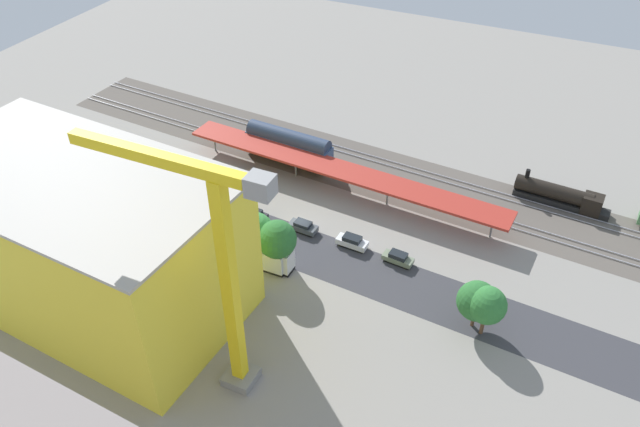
{
  "coord_description": "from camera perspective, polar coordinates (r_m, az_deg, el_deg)",
  "views": [
    {
      "loc": [
        -33.99,
        65.68,
        60.42
      ],
      "look_at": [
        -3.55,
        0.72,
        4.56
      ],
      "focal_mm": 34.9,
      "sensor_mm": 36.0,
      "label": 1
    }
  ],
  "objects": [
    {
      "name": "tower_crane",
      "position": [
        63.94,
        -9.43,
        -4.91
      ],
      "size": [
        21.95,
        3.6,
        30.29
      ],
      "color": "gray",
      "rests_on": "ground"
    },
    {
      "name": "ground_plane",
      "position": [
        95.5,
        -1.75,
        -1.36
      ],
      "size": [
        189.15,
        189.15,
        0.0
      ],
      "primitive_type": "plane",
      "color": "gray",
      "rests_on": "ground"
    },
    {
      "name": "freight_coach_far",
      "position": [
        109.41,
        -2.9,
        6.31
      ],
      "size": [
        16.38,
        4.09,
        6.06
      ],
      "color": "black",
      "rests_on": "ground"
    },
    {
      "name": "box_truck_0",
      "position": [
        88.38,
        -4.95,
        -3.86
      ],
      "size": [
        8.42,
        2.51,
        3.61
      ],
      "color": "black",
      "rests_on": "ground"
    },
    {
      "name": "street_tree_2",
      "position": [
        88.24,
        -7.1,
        -1.88
      ],
      "size": [
        4.36,
        4.36,
        6.59
      ],
      "color": "brown",
      "rests_on": "ground"
    },
    {
      "name": "street_tree_5",
      "position": [
        86.91,
        -6.09,
        -1.81
      ],
      "size": [
        6.02,
        6.02,
        8.2
      ],
      "color": "brown",
      "rests_on": "ground"
    },
    {
      "name": "parked_car_5",
      "position": [
        104.77,
        -12.78,
        2.12
      ],
      "size": [
        4.71,
        1.98,
        1.64
      ],
      "color": "black",
      "rests_on": "ground"
    },
    {
      "name": "street_tree_1",
      "position": [
        84.84,
        -3.95,
        -2.39
      ],
      "size": [
        5.43,
        5.43,
        8.41
      ],
      "color": "brown",
      "rests_on": "ground"
    },
    {
      "name": "traffic_light",
      "position": [
        95.64,
        -14.35,
        0.69
      ],
      "size": [
        0.5,
        0.36,
        6.67
      ],
      "color": "#333333",
      "rests_on": "ground"
    },
    {
      "name": "street_tree_0",
      "position": [
        104.32,
        -21.15,
        3.16
      ],
      "size": [
        4.78,
        4.78,
        7.69
      ],
      "color": "brown",
      "rests_on": "ground"
    },
    {
      "name": "parked_car_0",
      "position": [
        89.8,
        7.16,
        -4.1
      ],
      "size": [
        4.57,
        2.12,
        1.71
      ],
      "color": "black",
      "rests_on": "ground"
    },
    {
      "name": "box_truck_1",
      "position": [
        88.5,
        -5.52,
        -3.89
      ],
      "size": [
        8.56,
        2.68,
        3.5
      ],
      "color": "black",
      "rests_on": "ground"
    },
    {
      "name": "construction_building",
      "position": [
        83.51,
        -20.84,
        -2.4
      ],
      "size": [
        40.44,
        23.59,
        19.5
      ],
      "primitive_type": "cube",
      "rotation": [
        0.0,
        0.0,
        -0.06
      ],
      "color": "yellow",
      "rests_on": "ground"
    },
    {
      "name": "street_tree_3",
      "position": [
        79.33,
        15.08,
        -8.13
      ],
      "size": [
        4.85,
        4.85,
        7.43
      ],
      "color": "brown",
      "rests_on": "ground"
    },
    {
      "name": "rail_bed",
      "position": [
        109.95,
        2.84,
        4.52
      ],
      "size": [
        118.92,
        22.22,
        0.01
      ],
      "primitive_type": "cube",
      "rotation": [
        0.0,
        0.0,
        -0.06
      ],
      "color": "#5B544C",
      "rests_on": "ground"
    },
    {
      "name": "construction_roof_slab",
      "position": [
        77.88,
        -22.44,
        3.2
      ],
      "size": [
        41.07,
        24.23,
        0.4
      ],
      "primitive_type": "cube",
      "rotation": [
        0.0,
        0.0,
        -0.06
      ],
      "color": "#ADA89E",
      "rests_on": "construction_building"
    },
    {
      "name": "parked_car_3",
      "position": [
        97.34,
        -6.05,
        -0.13
      ],
      "size": [
        4.37,
        2.09,
        1.71
      ],
      "color": "black",
      "rests_on": "ground"
    },
    {
      "name": "track_rails",
      "position": [
        109.85,
        2.84,
        4.6
      ],
      "size": [
        117.99,
        15.81,
        0.12
      ],
      "color": "#9E9EA8",
      "rests_on": "ground"
    },
    {
      "name": "platform_canopy_near",
      "position": [
        101.4,
        1.88,
        4.01
      ],
      "size": [
        56.82,
        8.61,
        4.14
      ],
      "color": "#A82D23",
      "rests_on": "ground"
    },
    {
      "name": "parked_car_4",
      "position": [
        100.99,
        -9.3,
        1.13
      ],
      "size": [
        4.19,
        2.05,
        1.73
      ],
      "color": "black",
      "rests_on": "ground"
    },
    {
      "name": "parked_car_1",
      "position": [
        91.83,
        2.96,
        -2.63
      ],
      "size": [
        4.77,
        2.03,
        1.84
      ],
      "color": "black",
      "rests_on": "ground"
    },
    {
      "name": "parked_car_2",
      "position": [
        94.55,
        -1.57,
        -1.24
      ],
      "size": [
        4.56,
        2.07,
        1.68
      ],
      "color": "black",
      "rests_on": "ground"
    },
    {
      "name": "locomotive",
      "position": [
        106.42,
        21.35,
        1.46
      ],
      "size": [
        15.11,
        3.39,
        4.84
      ],
      "color": "black",
      "rests_on": "ground"
    },
    {
      "name": "street_asphalt",
      "position": [
        92.78,
        -2.85,
        -2.78
      ],
      "size": [
        118.55,
        16.45,
        0.01
      ],
      "primitive_type": "cube",
      "rotation": [
        0.0,
        0.0,
        -0.06
      ],
      "color": "#38383D",
      "rests_on": "ground"
    },
    {
      "name": "street_tree_4",
      "position": [
        80.36,
        14.21,
        -7.79
      ],
      "size": [
        5.17,
        5.17,
        7.0
      ],
      "color": "brown",
      "rests_on": "ground"
    }
  ]
}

